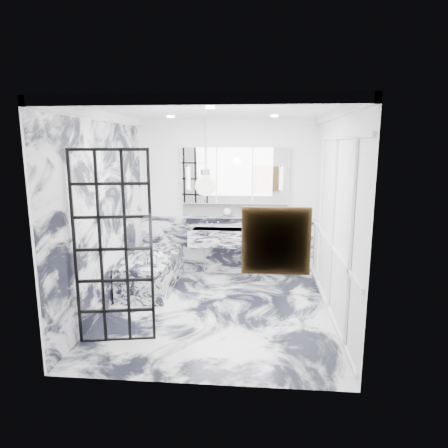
# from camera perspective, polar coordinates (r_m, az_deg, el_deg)

# --- Properties ---
(floor) EXTENTS (3.60, 3.60, 0.00)m
(floor) POSITION_cam_1_polar(r_m,az_deg,el_deg) (5.90, -1.12, -12.30)
(floor) COLOR silver
(floor) RESTS_ON ground
(ceiling) EXTENTS (3.60, 3.60, 0.00)m
(ceiling) POSITION_cam_1_polar(r_m,az_deg,el_deg) (5.42, -1.23, 15.93)
(ceiling) COLOR white
(ceiling) RESTS_ON wall_back
(wall_back) EXTENTS (3.60, 0.00, 3.60)m
(wall_back) POSITION_cam_1_polar(r_m,az_deg,el_deg) (7.26, 0.38, 3.69)
(wall_back) COLOR white
(wall_back) RESTS_ON floor
(wall_front) EXTENTS (3.60, 0.00, 3.60)m
(wall_front) POSITION_cam_1_polar(r_m,az_deg,el_deg) (3.75, -4.18, -3.60)
(wall_front) COLOR white
(wall_front) RESTS_ON floor
(wall_left) EXTENTS (0.00, 3.60, 3.60)m
(wall_left) POSITION_cam_1_polar(r_m,az_deg,el_deg) (5.88, -16.86, 1.40)
(wall_left) COLOR white
(wall_left) RESTS_ON floor
(wall_right) EXTENTS (0.00, 3.60, 3.60)m
(wall_right) POSITION_cam_1_polar(r_m,az_deg,el_deg) (5.55, 15.48, 0.91)
(wall_right) COLOR white
(wall_right) RESTS_ON floor
(marble_clad_back) EXTENTS (3.18, 0.05, 1.05)m
(marble_clad_back) POSITION_cam_1_polar(r_m,az_deg,el_deg) (7.40, 0.35, -3.06)
(marble_clad_back) COLOR silver
(marble_clad_back) RESTS_ON floor
(marble_clad_left) EXTENTS (0.02, 3.56, 2.68)m
(marble_clad_left) POSITION_cam_1_polar(r_m,az_deg,el_deg) (5.89, -16.70, 0.82)
(marble_clad_left) COLOR silver
(marble_clad_left) RESTS_ON floor
(panel_molding) EXTENTS (0.03, 3.40, 2.30)m
(panel_molding) POSITION_cam_1_polar(r_m,az_deg,el_deg) (5.56, 15.23, -0.10)
(panel_molding) COLOR white
(panel_molding) RESTS_ON floor
(soap_bottle_a) EXTENTS (0.09, 0.09, 0.19)m
(soap_bottle_a) POSITION_cam_1_polar(r_m,az_deg,el_deg) (7.18, 3.68, 1.85)
(soap_bottle_a) COLOR #8C5919
(soap_bottle_a) RESTS_ON ledge
(soap_bottle_b) EXTENTS (0.09, 0.09, 0.17)m
(soap_bottle_b) POSITION_cam_1_polar(r_m,az_deg,el_deg) (7.19, 8.02, 1.70)
(soap_bottle_b) COLOR #4C4C51
(soap_bottle_b) RESTS_ON ledge
(soap_bottle_c) EXTENTS (0.15, 0.15, 0.16)m
(soap_bottle_c) POSITION_cam_1_polar(r_m,az_deg,el_deg) (7.18, 5.70, 1.69)
(soap_bottle_c) COLOR silver
(soap_bottle_c) RESTS_ON ledge
(face_pot) EXTENTS (0.15, 0.15, 0.15)m
(face_pot) POSITION_cam_1_polar(r_m,az_deg,el_deg) (7.21, 0.47, 1.74)
(face_pot) COLOR white
(face_pot) RESTS_ON ledge
(amber_bottle) EXTENTS (0.04, 0.04, 0.10)m
(amber_bottle) POSITION_cam_1_polar(r_m,az_deg,el_deg) (7.19, 5.73, 1.46)
(amber_bottle) COLOR #8C5919
(amber_bottle) RESTS_ON ledge
(flower_vase) EXTENTS (0.07, 0.07, 0.12)m
(flower_vase) POSITION_cam_1_polar(r_m,az_deg,el_deg) (6.07, -9.31, -5.61)
(flower_vase) COLOR silver
(flower_vase) RESTS_ON bathtub
(crittall_door) EXTENTS (0.87, 0.20, 2.31)m
(crittall_door) POSITION_cam_1_polar(r_m,az_deg,el_deg) (4.87, -15.53, -3.49)
(crittall_door) COLOR black
(crittall_door) RESTS_ON floor
(artwork) EXTENTS (0.54, 0.05, 0.54)m
(artwork) POSITION_cam_1_polar(r_m,az_deg,el_deg) (3.72, 7.42, -2.41)
(artwork) COLOR #B93D12
(artwork) RESTS_ON wall_front
(pendant_light) EXTENTS (0.22, 0.22, 0.22)m
(pendant_light) POSITION_cam_1_polar(r_m,az_deg,el_deg) (4.21, -2.65, 5.52)
(pendant_light) COLOR white
(pendant_light) RESTS_ON ceiling
(trough_sink) EXTENTS (1.60, 0.45, 0.30)m
(trough_sink) POSITION_cam_1_polar(r_m,az_deg,el_deg) (7.13, 1.41, -1.93)
(trough_sink) COLOR silver
(trough_sink) RESTS_ON wall_back
(ledge) EXTENTS (1.90, 0.14, 0.04)m
(ledge) POSITION_cam_1_polar(r_m,az_deg,el_deg) (7.22, 1.51, 0.99)
(ledge) COLOR silver
(ledge) RESTS_ON wall_back
(subway_tile) EXTENTS (1.90, 0.03, 0.23)m
(subway_tile) POSITION_cam_1_polar(r_m,az_deg,el_deg) (7.26, 1.54, 2.13)
(subway_tile) COLOR white
(subway_tile) RESTS_ON wall_back
(mirror_cabinet) EXTENTS (1.90, 0.16, 1.00)m
(mirror_cabinet) POSITION_cam_1_polar(r_m,az_deg,el_deg) (7.13, 1.54, 6.94)
(mirror_cabinet) COLOR white
(mirror_cabinet) RESTS_ON wall_back
(sconce_left) EXTENTS (0.07, 0.07, 0.40)m
(sconce_left) POSITION_cam_1_polar(r_m,az_deg,el_deg) (7.14, -5.13, 6.58)
(sconce_left) COLOR white
(sconce_left) RESTS_ON mirror_cabinet
(sconce_right) EXTENTS (0.07, 0.07, 0.40)m
(sconce_right) POSITION_cam_1_polar(r_m,az_deg,el_deg) (7.04, 8.21, 6.44)
(sconce_right) COLOR white
(sconce_right) RESTS_ON mirror_cabinet
(bathtub) EXTENTS (0.75, 1.65, 0.55)m
(bathtub) POSITION_cam_1_polar(r_m,az_deg,el_deg) (6.84, -10.20, -6.65)
(bathtub) COLOR silver
(bathtub) RESTS_ON floor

